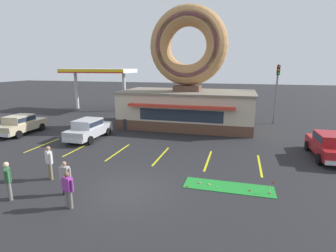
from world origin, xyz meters
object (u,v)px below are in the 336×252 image
Objects in this scene: car_red at (330,145)px; pedestrian_blue_sweater_man at (8,179)px; car_silver at (89,128)px; traffic_light_pole at (277,86)px; pedestrian_hooded_kid at (65,176)px; golf_ball at (217,187)px; car_champagne at (21,124)px; pedestrian_clipboard_woman at (68,188)px; trash_bin at (126,124)px; putting_flag_pin at (272,184)px; pedestrian_leather_jacket_man at (49,161)px.

pedestrian_blue_sweater_man reaches higher than car_red.
car_silver is 17.93m from traffic_light_pole.
pedestrian_blue_sweater_man is 2.29m from pedestrian_hooded_kid.
car_champagne is at bearing 160.82° from golf_ball.
car_silver is 10.55m from pedestrian_clipboard_woman.
traffic_light_pole is at bearing 33.97° from car_silver.
traffic_light_pole reaches higher than trash_bin.
putting_flag_pin is 16.20m from traffic_light_pole.
putting_flag_pin is at bearing -96.53° from traffic_light_pole.
pedestrian_clipboard_woman is (11.35, -9.31, -0.02)m from car_champagne.
pedestrian_blue_sweater_man is at bearing -87.48° from trash_bin.
putting_flag_pin is at bearing -16.75° from car_champagne.
car_champagne is 8.81m from trash_bin.
traffic_light_pole is at bearing 56.71° from pedestrian_blue_sweater_man.
car_silver is (-10.49, 5.95, 0.82)m from golf_ball.
car_champagne reaches higher than putting_flag_pin.
car_red is 0.79× the size of traffic_light_pole.
pedestrian_clipboard_woman is at bearing -49.01° from pedestrian_hooded_kid.
golf_ball is 0.01× the size of car_champagne.
pedestrian_leather_jacket_man is (-1.79, 1.19, 0.12)m from pedestrian_hooded_kid.
traffic_light_pole is (9.81, 19.25, 2.86)m from pedestrian_clipboard_woman.
car_red reaches higher than pedestrian_clipboard_woman.
car_champagne is 2.72× the size of pedestrian_blue_sweater_man.
pedestrian_clipboard_woman is 0.27× the size of traffic_light_pole.
car_champagne is 11.28m from pedestrian_leather_jacket_man.
pedestrian_clipboard_woman reaches higher than putting_flag_pin.
pedestrian_leather_jacket_man reaches higher than pedestrian_blue_sweater_man.
car_red is 1.00× the size of car_silver.
pedestrian_leather_jacket_man reaches higher than trash_bin.
trash_bin is at bearing 26.39° from car_champagne.
traffic_light_pole is (10.65, 18.29, 2.86)m from pedestrian_hooded_kid.
golf_ball is 6.96m from pedestrian_hooded_kid.
traffic_light_pole is (1.80, 15.76, 3.27)m from putting_flag_pin.
car_champagne is at bearing -154.83° from traffic_light_pole.
pedestrian_blue_sweater_man reaches higher than trash_bin.
golf_ball is at bearing -136.61° from car_red.
traffic_light_pole is (21.16, 9.94, 2.84)m from car_champagne.
pedestrian_hooded_kid reaches higher than golf_ball.
pedestrian_clipboard_woman is (4.87, -9.36, -0.02)m from car_silver.
pedestrian_leather_jacket_man is at bearing -172.87° from putting_flag_pin.
traffic_light_pole is (12.69, 19.33, 2.76)m from pedestrian_blue_sweater_man.
car_champagne is at bearing -179.56° from car_silver.
car_red is at bearing -77.76° from traffic_light_pole.
car_champagne is 3.00× the size of pedestrian_clipboard_woman.
car_red is 4.70× the size of trash_bin.
pedestrian_hooded_kid is at bearing -38.47° from car_champagne.
pedestrian_clipboard_woman reaches higher than golf_ball.
pedestrian_leather_jacket_man reaches higher than pedestrian_clipboard_woman.
putting_flag_pin is 15.05m from trash_bin.
traffic_light_pole is (14.68, 9.89, 2.84)m from car_silver.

